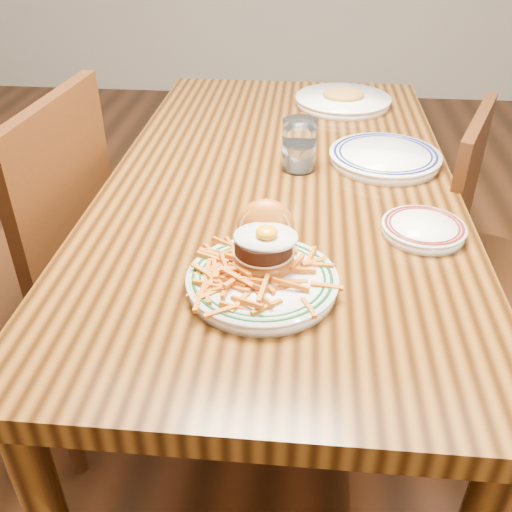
# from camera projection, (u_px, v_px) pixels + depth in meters

# --- Properties ---
(floor) EXTENTS (6.00, 6.00, 0.00)m
(floor) POSITION_uv_depth(u_px,v_px,m) (275.00, 389.00, 1.83)
(floor) COLOR black
(floor) RESTS_ON ground
(table) EXTENTS (0.85, 1.60, 0.75)m
(table) POSITION_uv_depth(u_px,v_px,m) (280.00, 208.00, 1.47)
(table) COLOR black
(table) RESTS_ON floor
(chair_left) EXTENTS (0.49, 0.49, 0.98)m
(chair_left) POSITION_uv_depth(u_px,v_px,m) (34.00, 270.00, 1.47)
(chair_left) COLOR #3A1A0C
(chair_left) RESTS_ON floor
(chair_right) EXTENTS (0.53, 0.53, 0.87)m
(chair_right) POSITION_uv_depth(u_px,v_px,m) (493.00, 261.00, 1.61)
(chair_right) COLOR #3A1A0C
(chair_right) RESTS_ON floor
(main_plate) EXTENTS (0.27, 0.28, 0.13)m
(main_plate) POSITION_uv_depth(u_px,v_px,m) (263.00, 267.00, 1.02)
(main_plate) COLOR white
(main_plate) RESTS_ON table
(side_plate) EXTENTS (0.17, 0.17, 0.03)m
(side_plate) POSITION_uv_depth(u_px,v_px,m) (424.00, 228.00, 1.18)
(side_plate) COLOR white
(side_plate) RESTS_ON table
(rear_plate) EXTENTS (0.29, 0.29, 0.03)m
(rear_plate) POSITION_uv_depth(u_px,v_px,m) (385.00, 157.00, 1.47)
(rear_plate) COLOR white
(rear_plate) RESTS_ON table
(water_glass) EXTENTS (0.09, 0.09, 0.13)m
(water_glass) POSITION_uv_depth(u_px,v_px,m) (299.00, 148.00, 1.42)
(water_glass) COLOR white
(water_glass) RESTS_ON table
(far_plate) EXTENTS (0.31, 0.31, 0.06)m
(far_plate) POSITION_uv_depth(u_px,v_px,m) (343.00, 100.00, 1.85)
(far_plate) COLOR white
(far_plate) RESTS_ON table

